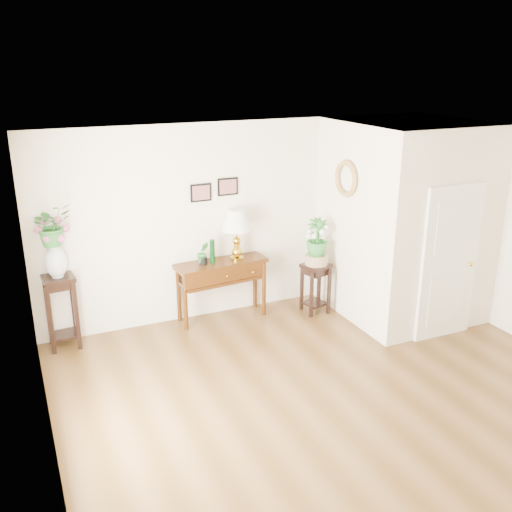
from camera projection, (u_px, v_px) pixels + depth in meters
floor at (341, 399)px, 6.37m from camera, size 6.00×5.50×0.02m
ceiling at (355, 147)px, 5.45m from camera, size 6.00×5.50×0.02m
wall_back at (244, 219)px, 8.28m from camera, size 6.00×0.02×2.80m
wall_left at (41, 337)px, 4.75m from camera, size 0.02×5.50×2.80m
partition at (403, 219)px, 8.25m from camera, size 1.80×1.95×2.80m
door at (449, 263)px, 7.50m from camera, size 0.90×0.05×2.10m
art_print_left at (201, 193)px, 7.86m from camera, size 0.30×0.02×0.25m
art_print_right at (228, 187)px, 8.00m from camera, size 0.30×0.02×0.25m
wall_ornament at (346, 179)px, 7.78m from camera, size 0.07×0.51×0.51m
console_table at (222, 290)px, 8.23m from camera, size 1.35×0.56×0.88m
table_lamp at (237, 236)px, 8.07m from camera, size 0.53×0.53×0.74m
green_vase at (212, 251)px, 7.98m from camera, size 0.08×0.08×0.34m
potted_plant at (203, 254)px, 7.93m from camera, size 0.17×0.14×0.30m
plant_stand_a at (62, 312)px, 7.40m from camera, size 0.41×0.41×0.98m
porcelain_vase at (56, 260)px, 7.16m from camera, size 0.35×0.35×0.47m
lily_arrangement at (52, 226)px, 7.02m from camera, size 0.60×0.56×0.53m
plant_stand_b at (315, 288)px, 8.46m from camera, size 0.44×0.44×0.75m
ceramic_bowl at (316, 259)px, 8.31m from camera, size 0.40×0.40×0.15m
narcissus at (317, 238)px, 8.20m from camera, size 0.38×0.38×0.57m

